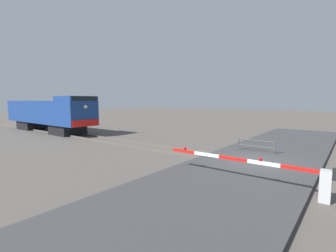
# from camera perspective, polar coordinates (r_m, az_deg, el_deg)

# --- Properties ---
(ground_plane) EXTENTS (160.00, 160.00, 0.00)m
(ground_plane) POSITION_cam_1_polar(r_m,az_deg,el_deg) (14.61, 19.95, -8.50)
(ground_plane) COLOR #514C47
(rail_track_left) EXTENTS (0.08, 80.00, 0.15)m
(rail_track_left) POSITION_cam_1_polar(r_m,az_deg,el_deg) (13.93, 19.05, -8.86)
(rail_track_left) COLOR #59544C
(rail_track_left) RESTS_ON ground_plane
(rail_track_right) EXTENTS (0.08, 80.00, 0.15)m
(rail_track_right) POSITION_cam_1_polar(r_m,az_deg,el_deg) (15.25, 20.79, -7.62)
(rail_track_right) COLOR #59544C
(rail_track_right) RESTS_ON ground_plane
(road_surface) EXTENTS (36.00, 6.24, 0.16)m
(road_surface) POSITION_cam_1_polar(r_m,az_deg,el_deg) (14.59, 19.96, -8.19)
(road_surface) COLOR #38383A
(road_surface) RESTS_ON ground_plane
(locomotive) EXTENTS (3.08, 14.96, 4.00)m
(locomotive) POSITION_cam_1_polar(r_m,az_deg,el_deg) (30.82, -26.31, 2.71)
(locomotive) COLOR black
(locomotive) RESTS_ON ground_plane
(crossing_gate) EXTENTS (0.36, 7.17, 1.27)m
(crossing_gate) POSITION_cam_1_polar(r_m,az_deg,el_deg) (10.40, 27.09, -10.08)
(crossing_gate) COLOR silver
(crossing_gate) RESTS_ON ground_plane
(guard_railing) EXTENTS (0.08, 2.45, 0.95)m
(guard_railing) POSITION_cam_1_polar(r_m,az_deg,el_deg) (17.23, 20.10, -4.22)
(guard_railing) COLOR #4C4742
(guard_railing) RESTS_ON ground_plane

